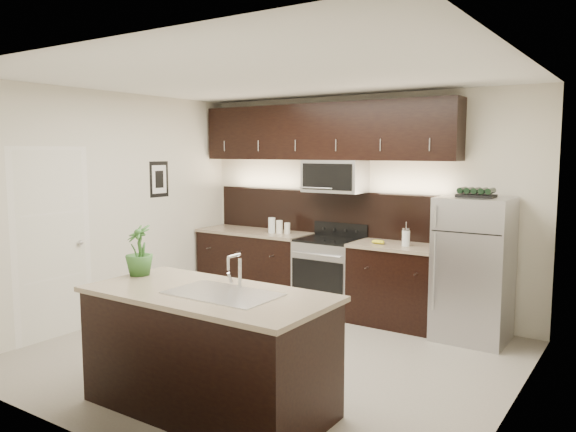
# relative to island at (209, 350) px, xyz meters

# --- Properties ---
(ground) EXTENTS (4.50, 4.50, 0.00)m
(ground) POSITION_rel_island_xyz_m (-0.29, 1.17, -0.47)
(ground) COLOR gray
(ground) RESTS_ON ground
(room_walls) EXTENTS (4.52, 4.02, 2.71)m
(room_walls) POSITION_rel_island_xyz_m (-0.40, 1.13, 1.22)
(room_walls) COLOR beige
(room_walls) RESTS_ON ground
(counter_run) EXTENTS (3.51, 0.65, 0.94)m
(counter_run) POSITION_rel_island_xyz_m (-0.74, 2.86, -0.00)
(counter_run) COLOR black
(counter_run) RESTS_ON ground
(upper_fixtures) EXTENTS (3.49, 0.40, 1.66)m
(upper_fixtures) POSITION_rel_island_xyz_m (-0.72, 3.01, 1.67)
(upper_fixtures) COLOR black
(upper_fixtures) RESTS_ON counter_run
(island) EXTENTS (1.96, 0.96, 0.94)m
(island) POSITION_rel_island_xyz_m (0.00, 0.00, 0.00)
(island) COLOR black
(island) RESTS_ON ground
(sink_faucet) EXTENTS (0.84, 0.50, 0.28)m
(sink_faucet) POSITION_rel_island_xyz_m (0.15, 0.01, 0.48)
(sink_faucet) COLOR silver
(sink_faucet) RESTS_ON island
(refrigerator) EXTENTS (0.74, 0.67, 1.53)m
(refrigerator) POSITION_rel_island_xyz_m (1.24, 2.80, 0.29)
(refrigerator) COLOR #B2B2B7
(refrigerator) RESTS_ON ground
(wine_rack) EXTENTS (0.38, 0.23, 0.09)m
(wine_rack) POSITION_rel_island_xyz_m (1.24, 2.80, 1.10)
(wine_rack) COLOR black
(wine_rack) RESTS_ON refrigerator
(plant) EXTENTS (0.31, 0.31, 0.44)m
(plant) POSITION_rel_island_xyz_m (-0.87, 0.10, 0.69)
(plant) COLOR #2F5F26
(plant) RESTS_ON island
(canisters) EXTENTS (0.30, 0.12, 0.20)m
(canisters) POSITION_rel_island_xyz_m (-1.30, 2.82, 0.56)
(canisters) COLOR silver
(canisters) RESTS_ON counter_run
(french_press) EXTENTS (0.09, 0.09, 0.27)m
(french_press) POSITION_rel_island_xyz_m (0.48, 2.81, 0.57)
(french_press) COLOR silver
(french_press) RESTS_ON counter_run
(bananas) EXTENTS (0.16, 0.13, 0.05)m
(bananas) POSITION_rel_island_xyz_m (0.12, 2.78, 0.49)
(bananas) COLOR gold
(bananas) RESTS_ON counter_run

